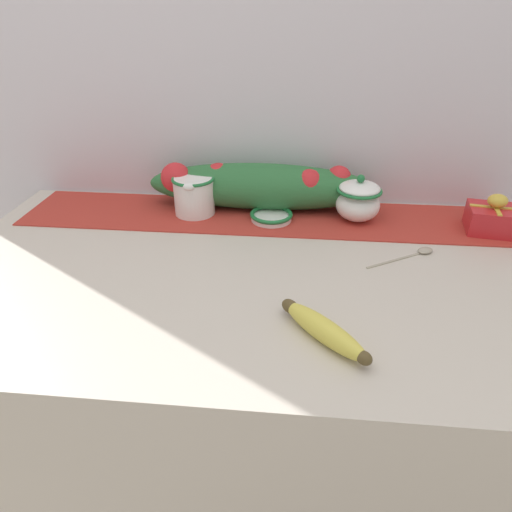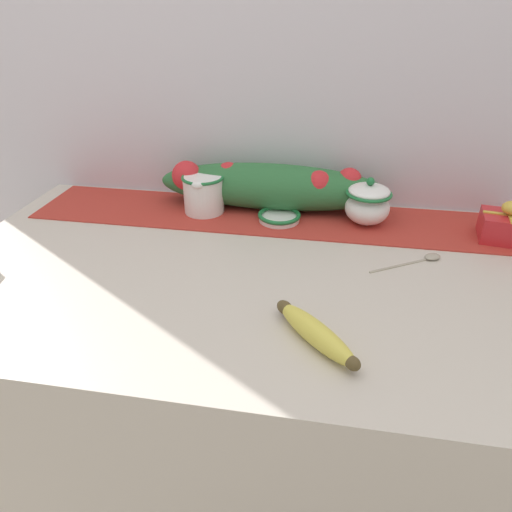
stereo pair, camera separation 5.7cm
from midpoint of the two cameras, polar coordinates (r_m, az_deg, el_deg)
name	(u,v)px [view 1 (the left image)]	position (r m, az deg, el deg)	size (l,w,h in m)	color
ground_plane	(251,511)	(1.58, -1.82, -29.32)	(12.00, 12.00, 0.00)	gray
countertop	(250,412)	(1.23, -2.15, -18.92)	(1.31, 0.75, 0.86)	beige
back_wall	(265,69)	(1.22, -0.26, 22.38)	(2.11, 0.04, 2.40)	silver
table_runner	(260,216)	(1.17, -0.93, 4.99)	(1.21, 0.23, 0.00)	#B23328
cream_pitcher	(194,194)	(1.18, -9.14, 7.66)	(0.11, 0.13, 0.10)	white
sugar_bowl	(358,200)	(1.15, 11.28, 6.85)	(0.11, 0.11, 0.12)	white
small_dish	(271,216)	(1.15, 0.50, 4.99)	(0.11, 0.11, 0.02)	white
banana	(323,330)	(0.76, 6.27, -9.18)	(0.15, 0.16, 0.04)	#DBCC4C
spoon	(420,252)	(1.05, 18.39, 0.45)	(0.16, 0.10, 0.01)	#A89E89
gift_box	(493,218)	(1.20, 26.30, 4.26)	(0.13, 0.11, 0.09)	red
poinsettia_garland	(260,185)	(1.20, -0.94, 8.83)	(0.59, 0.13, 0.12)	#2D6B38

